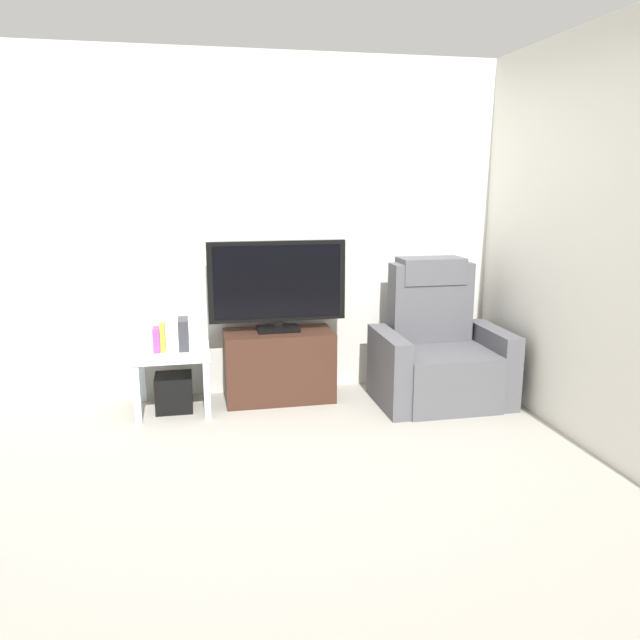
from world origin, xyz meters
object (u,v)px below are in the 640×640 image
object	(u,v)px
tv_stand	(279,365)
book_middle	(163,337)
subwoofer_box	(174,392)
side_table	(172,359)
game_console	(184,334)
television	(277,284)
recliner_armchair	(438,353)
book_leftmost	(157,340)

from	to	relation	value
tv_stand	book_middle	world-z (taller)	book_middle
subwoofer_box	book_middle	distance (m)	0.43
side_table	game_console	size ratio (longest dim) A/B	2.39
television	recliner_armchair	world-z (taller)	television
tv_stand	television	size ratio (longest dim) A/B	0.80
side_table	recliner_armchair	bearing A→B (deg)	-4.87
recliner_armchair	side_table	xyz separation A→B (m)	(-2.00, 0.17, 0.01)
book_middle	subwoofer_box	bearing A→B (deg)	19.24
book_leftmost	game_console	distance (m)	0.19
recliner_armchair	subwoofer_box	distance (m)	2.02
television	side_table	distance (m)	0.95
tv_stand	book_leftmost	xyz separation A→B (m)	(-0.90, -0.09, 0.28)
subwoofer_box	book_middle	size ratio (longest dim) A/B	1.29
book_middle	game_console	world-z (taller)	game_console
side_table	subwoofer_box	size ratio (longest dim) A/B	2.03
tv_stand	book_middle	distance (m)	0.91
recliner_armchair	book_leftmost	distance (m)	2.11
subwoofer_box	book_leftmost	world-z (taller)	book_leftmost
television	book_leftmost	bearing A→B (deg)	-172.88
side_table	subwoofer_box	xyz separation A→B (m)	(0.00, 0.00, -0.25)
subwoofer_box	game_console	world-z (taller)	game_console
television	side_table	xyz separation A→B (m)	(-0.80, -0.09, -0.52)
tv_stand	recliner_armchair	distance (m)	1.23
book_middle	recliner_armchair	bearing A→B (deg)	-4.18
book_leftmost	book_middle	world-z (taller)	book_middle
recliner_armchair	book_middle	world-z (taller)	recliner_armchair
side_table	book_leftmost	world-z (taller)	book_leftmost
television	recliner_armchair	xyz separation A→B (m)	(1.20, -0.26, -0.53)
book_leftmost	tv_stand	bearing A→B (deg)	5.94
recliner_armchair	subwoofer_box	bearing A→B (deg)	164.04
tv_stand	game_console	distance (m)	0.77
television	recliner_armchair	distance (m)	1.34
television	subwoofer_box	distance (m)	1.11
tv_stand	subwoofer_box	world-z (taller)	tv_stand
television	game_console	world-z (taller)	television
tv_stand	side_table	bearing A→B (deg)	-174.74
book_leftmost	game_console	size ratio (longest dim) A/B	0.77
tv_stand	subwoofer_box	xyz separation A→B (m)	(-0.80, -0.07, -0.14)
tv_stand	side_table	xyz separation A→B (m)	(-0.80, -0.07, 0.12)
subwoofer_box	book_middle	world-z (taller)	book_middle
television	subwoofer_box	size ratio (longest dim) A/B	3.90
tv_stand	side_table	distance (m)	0.81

